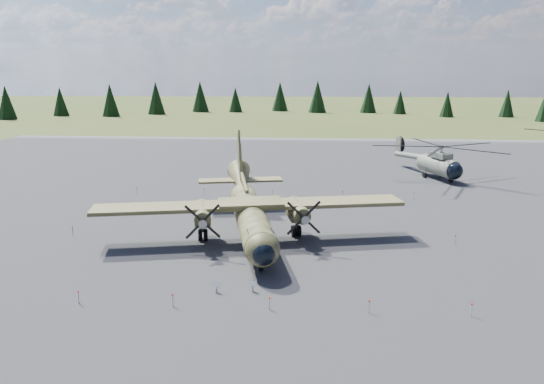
{
  "coord_description": "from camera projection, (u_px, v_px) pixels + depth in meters",
  "views": [
    {
      "loc": [
        4.36,
        -43.28,
        14.3
      ],
      "look_at": [
        0.99,
        2.0,
        3.8
      ],
      "focal_mm": 35.0,
      "sensor_mm": 36.0,
      "label": 1
    }
  ],
  "objects": [
    {
      "name": "barrier_fence",
      "position": [
        253.0,
        234.0,
        45.43
      ],
      "size": [
        33.12,
        29.62,
        0.85
      ],
      "color": "silver",
      "rests_on": "ground"
    },
    {
      "name": "treeline",
      "position": [
        246.0,
        180.0,
        46.44
      ],
      "size": [
        295.13,
        297.75,
        10.79
      ],
      "color": "black",
      "rests_on": "ground"
    },
    {
      "name": "helicopter_near",
      "position": [
        439.0,
        155.0,
        70.37
      ],
      "size": [
        23.08,
        23.08,
        4.53
      ],
      "rotation": [
        0.0,
        0.0,
        0.37
      ],
      "color": "gray",
      "rests_on": "ground"
    },
    {
      "name": "apron",
      "position": [
        268.0,
        210.0,
        55.3
      ],
      "size": [
        120.0,
        120.0,
        0.04
      ],
      "primitive_type": "cube",
      "color": "slate",
      "rests_on": "ground"
    },
    {
      "name": "info_placard_left",
      "position": [
        216.0,
        285.0,
        34.69
      ],
      "size": [
        0.53,
        0.32,
        0.77
      ],
      "rotation": [
        0.0,
        0.0,
        -0.25
      ],
      "color": "gray",
      "rests_on": "ground"
    },
    {
      "name": "transport_plane",
      "position": [
        249.0,
        209.0,
        45.98
      ],
      "size": [
        26.24,
        23.55,
        8.67
      ],
      "rotation": [
        0.0,
        0.0,
        0.21
      ],
      "color": "#31361D",
      "rests_on": "ground"
    },
    {
      "name": "info_placard_right",
      "position": [
        253.0,
        284.0,
        34.82
      ],
      "size": [
        0.53,
        0.32,
        0.79
      ],
      "rotation": [
        0.0,
        0.0,
        -0.23
      ],
      "color": "gray",
      "rests_on": "ground"
    },
    {
      "name": "ground",
      "position": [
        259.0,
        240.0,
        45.59
      ],
      "size": [
        500.0,
        500.0,
        0.0
      ],
      "primitive_type": "plane",
      "color": "#485124",
      "rests_on": "ground"
    }
  ]
}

